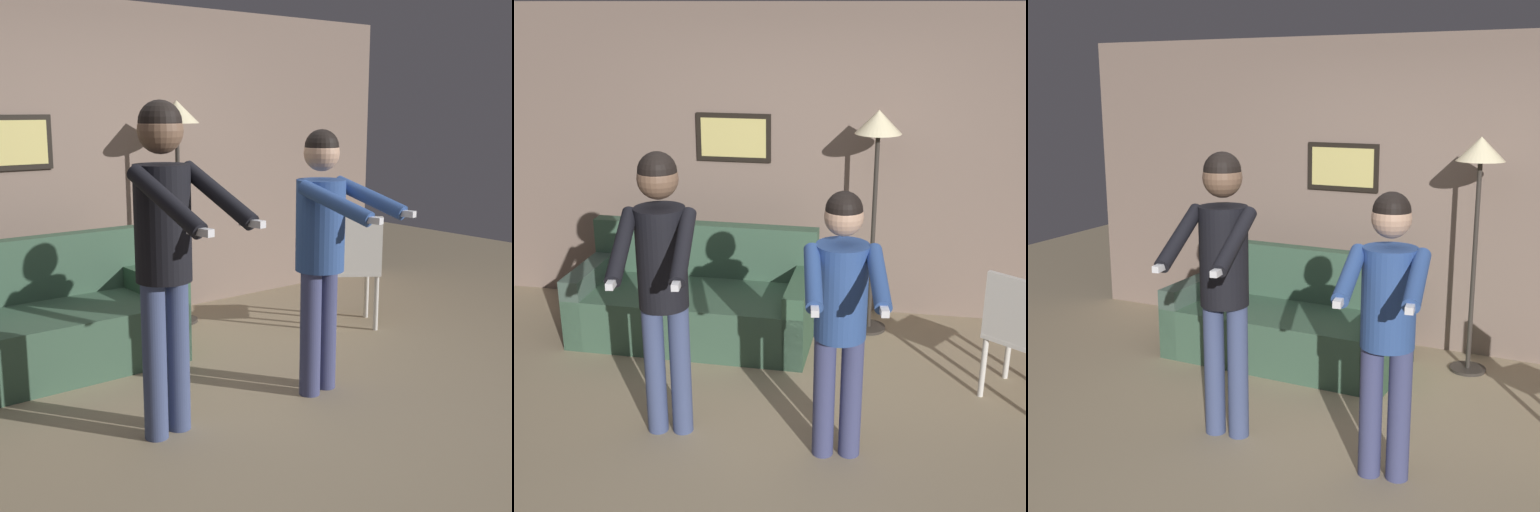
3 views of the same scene
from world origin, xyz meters
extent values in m
plane|color=#9D8A6A|center=(0.00, 0.00, 0.00)|extent=(12.00, 12.00, 0.00)
cube|color=#806A5D|center=(0.00, 2.09, 1.30)|extent=(6.40, 0.06, 2.60)
cube|color=black|center=(-0.62, 2.05, 1.51)|extent=(0.64, 0.02, 0.41)
cube|color=#D7C56E|center=(-0.62, 2.04, 1.51)|extent=(0.56, 0.01, 0.33)
cube|color=#3C5B45|center=(-0.79, 1.28, 0.21)|extent=(1.91, 0.88, 0.42)
cube|color=#3C5B45|center=(-0.79, 1.63, 0.65)|extent=(1.90, 0.17, 0.45)
cube|color=#42574B|center=(-1.66, 1.29, 0.29)|extent=(0.18, 0.85, 0.58)
cube|color=#395D42|center=(0.08, 1.26, 0.29)|extent=(0.18, 0.85, 0.58)
cylinder|color=#332D28|center=(0.60, 1.69, 0.01)|extent=(0.28, 0.28, 0.02)
cylinder|color=#332D28|center=(0.60, 1.69, 0.83)|extent=(0.04, 0.04, 1.62)
cone|color=#F9EAB7|center=(0.60, 1.69, 1.73)|extent=(0.36, 0.36, 0.18)
cylinder|color=#3F4C75|center=(-0.67, -0.06, 0.43)|extent=(0.13, 0.13, 0.87)
cylinder|color=#3F4C75|center=(-0.51, -0.04, 0.43)|extent=(0.13, 0.13, 0.87)
cylinder|color=black|center=(-0.59, -0.05, 1.17)|extent=(0.30, 0.30, 0.61)
sphere|color=brown|center=(-0.59, -0.05, 1.65)|extent=(0.24, 0.24, 0.24)
sphere|color=black|center=(-0.59, -0.05, 1.69)|extent=(0.23, 0.23, 0.23)
cylinder|color=black|center=(-0.72, -0.31, 1.33)|extent=(0.16, 0.53, 0.32)
cube|color=white|center=(-0.69, -0.55, 1.21)|extent=(0.06, 0.15, 0.04)
cylinder|color=black|center=(-0.39, -0.27, 1.33)|extent=(0.16, 0.53, 0.32)
cube|color=white|center=(-0.35, -0.51, 1.21)|extent=(0.06, 0.15, 0.04)
cylinder|color=#3E436E|center=(0.40, -0.13, 0.39)|extent=(0.13, 0.13, 0.79)
cylinder|color=#3E436E|center=(0.56, -0.10, 0.39)|extent=(0.13, 0.13, 0.79)
cylinder|color=#2D4C8C|center=(0.48, -0.12, 1.06)|extent=(0.30, 0.30, 0.56)
sphere|color=tan|center=(0.48, -0.12, 1.50)|extent=(0.22, 0.22, 0.22)
sphere|color=black|center=(0.48, -0.12, 1.54)|extent=(0.21, 0.21, 0.21)
cylinder|color=#2D4C8C|center=(0.34, -0.37, 1.24)|extent=(0.16, 0.50, 0.23)
cube|color=white|center=(0.38, -0.61, 1.17)|extent=(0.06, 0.15, 0.04)
cylinder|color=#2D4C8C|center=(0.68, -0.32, 1.24)|extent=(0.16, 0.50, 0.23)
cube|color=white|center=(0.72, -0.55, 1.17)|extent=(0.06, 0.15, 0.04)
cylinder|color=silver|center=(1.62, 1.02, 0.23)|extent=(0.04, 0.04, 0.45)
cylinder|color=silver|center=(1.41, 0.72, 0.23)|extent=(0.04, 0.04, 0.45)
cube|color=silver|center=(1.66, 0.77, 0.47)|extent=(0.58, 0.58, 0.03)
cube|color=silver|center=(1.56, 0.61, 0.70)|extent=(0.37, 0.27, 0.45)
camera|label=1|loc=(-2.47, -3.23, 1.76)|focal=50.00mm
camera|label=2|loc=(0.72, -3.82, 2.59)|focal=50.00mm
camera|label=3|loc=(1.55, -3.69, 2.16)|focal=50.00mm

